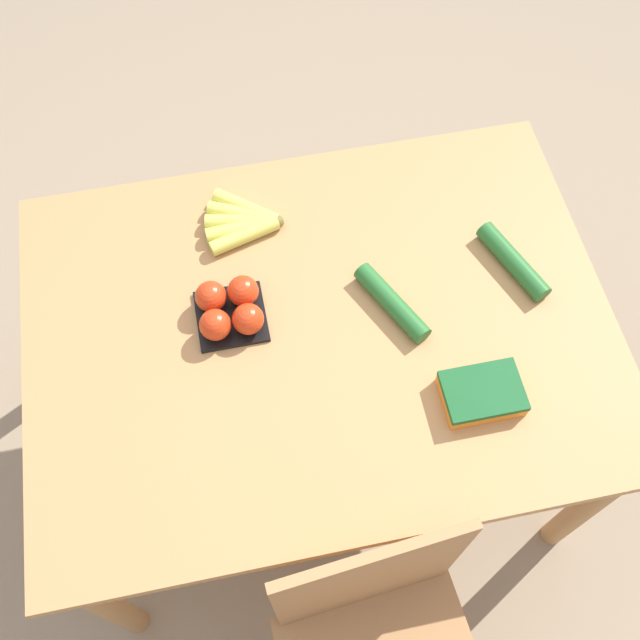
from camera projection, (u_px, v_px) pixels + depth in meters
The scene contains 7 objects.
ground_plane at pixel (320, 435), 2.34m from camera, with size 12.00×12.00×0.00m, color gray.
dining_table at pixel (320, 344), 1.77m from camera, with size 1.33×0.99×0.73m.
banana_bunch at pixel (244, 222), 1.80m from camera, with size 0.19×0.19×0.04m.
tomato_pack at pixel (230, 309), 1.66m from camera, with size 0.16×0.16×0.08m.
carrot_bag at pixel (482, 393), 1.58m from camera, with size 0.17×0.12×0.05m.
cucumber_near at pixel (392, 303), 1.69m from camera, with size 0.14×0.22×0.05m.
cucumber_far at pixel (513, 261), 1.74m from camera, with size 0.12×0.22×0.05m.
Camera 1 is at (0.16, 0.77, 2.23)m, focal length 42.00 mm.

